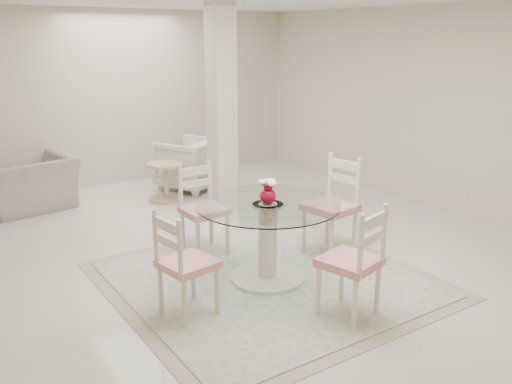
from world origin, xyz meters
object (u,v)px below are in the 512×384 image
dining_chair_east (335,198)px  side_table (166,183)px  red_vase (268,192)px  armchair_white (190,164)px  dining_chair_south (357,255)px  recliner_taupe (30,183)px  dining_chair_west (181,257)px  dining_table (268,242)px  column (222,111)px  dining_chair_north (201,202)px

dining_chair_east → side_table: 2.94m
red_vase → armchair_white: red_vase is taller
red_vase → dining_chair_south: size_ratio=0.21×
side_table → dining_chair_south: bearing=-91.9°
side_table → recliner_taupe: bearing=159.3°
dining_chair_east → dining_chair_west: size_ratio=1.14×
dining_table → side_table: dining_table is taller
red_vase → dining_chair_south: (0.19, -1.00, -0.33)m
column → side_table: 1.47m
dining_chair_east → dining_chair_south: bearing=-43.1°
armchair_white → red_vase: bearing=50.3°
dining_chair_east → side_table: dining_chair_east is taller
column → dining_chair_west: size_ratio=2.60×
dining_chair_east → dining_chair_west: 2.05m
red_vase → recliner_taupe: red_vase is taller
dining_table → side_table: bearing=83.8°
column → side_table: (-0.44, 0.87, -1.10)m
dining_table → armchair_white: size_ratio=1.58×
red_vase → dining_chair_north: (-0.18, 1.00, -0.33)m
armchair_white → side_table: bearing=7.2°
column → dining_chair_west: column is taller
dining_chair_east → red_vase: bearing=-88.1°
column → dining_chair_north: 1.68m
red_vase → armchair_white: 3.53m
dining_chair_south → side_table: bearing=-106.5°
dining_chair_north → side_table: (0.50, 2.01, -0.32)m
red_vase → side_table: size_ratio=0.43×
dining_chair_south → red_vase: bearing=-93.7°
armchair_white → side_table: (-0.57, -0.36, -0.14)m
dining_chair_north → dining_chair_east: bearing=-34.7°
dining_table → recliner_taupe: 3.92m
column → dining_table: 2.47m
column → recliner_taupe: (-2.16, 1.52, -0.99)m
dining_chair_east → armchair_white: (-0.11, 3.19, -0.23)m
dining_chair_west → dining_table: bearing=-88.6°
column → side_table: size_ratio=4.94×
column → dining_chair_north: bearing=-129.4°
dining_chair_east → recliner_taupe: bearing=-153.9°
recliner_taupe → armchair_white: (2.29, -0.29, 0.03)m
dining_chair_north → side_table: 2.10m
armchair_white → side_table: 0.69m
red_vase → dining_chair_west: bearing=-169.5°
dining_chair_north → dining_chair_west: (-0.83, -1.19, -0.03)m
column → red_vase: bearing=-109.6°
dining_table → red_vase: bearing=-18.4°
column → armchair_white: column is taller
red_vase → dining_chair_north: size_ratio=0.22×
dining_chair_west → recliner_taupe: size_ratio=0.93×
red_vase → armchair_white: size_ratio=0.27×
dining_chair_west → dining_chair_south: dining_chair_south is taller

